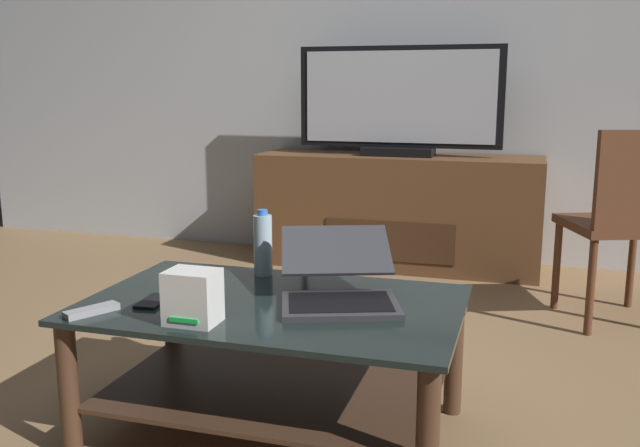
# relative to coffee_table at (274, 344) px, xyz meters

# --- Properties ---
(ground_plane) EXTENTS (7.68, 7.68, 0.00)m
(ground_plane) POSITION_rel_coffee_table_xyz_m (0.00, 0.26, -0.30)
(ground_plane) COLOR olive
(back_wall) EXTENTS (6.40, 0.12, 2.80)m
(back_wall) POSITION_rel_coffee_table_xyz_m (0.00, 2.53, 1.10)
(back_wall) COLOR silver
(back_wall) RESTS_ON ground
(coffee_table) EXTENTS (1.15, 0.72, 0.44)m
(coffee_table) POSITION_rel_coffee_table_xyz_m (0.00, 0.00, 0.00)
(coffee_table) COLOR black
(coffee_table) RESTS_ON ground
(media_cabinet) EXTENTS (1.70, 0.49, 0.68)m
(media_cabinet) POSITION_rel_coffee_table_xyz_m (-0.02, 2.21, 0.04)
(media_cabinet) COLOR brown
(media_cabinet) RESTS_ON ground
(television) EXTENTS (1.21, 0.20, 0.64)m
(television) POSITION_rel_coffee_table_xyz_m (-0.02, 2.19, 0.69)
(television) COLOR black
(television) RESTS_ON media_cabinet
(dining_chair) EXTENTS (0.57, 0.57, 0.91)m
(dining_chair) POSITION_rel_coffee_table_xyz_m (1.16, 1.41, 0.22)
(dining_chair) COLOR #59331E
(dining_chair) RESTS_ON ground
(laptop) EXTENTS (0.47, 0.52, 0.19)m
(laptop) POSITION_rel_coffee_table_xyz_m (0.19, 0.07, 0.20)
(laptop) COLOR #333338
(laptop) RESTS_ON coffee_table
(router_box) EXTENTS (0.14, 0.11, 0.15)m
(router_box) POSITION_rel_coffee_table_xyz_m (-0.14, -0.25, 0.21)
(router_box) COLOR white
(router_box) RESTS_ON coffee_table
(water_bottle_near) EXTENTS (0.06, 0.06, 0.23)m
(water_bottle_near) POSITION_rel_coffee_table_xyz_m (-0.14, 0.28, 0.25)
(water_bottle_near) COLOR silver
(water_bottle_near) RESTS_ON coffee_table
(cell_phone) EXTENTS (0.08, 0.15, 0.01)m
(cell_phone) POSITION_rel_coffee_table_xyz_m (-0.35, -0.12, 0.14)
(cell_phone) COLOR black
(cell_phone) RESTS_ON coffee_table
(tv_remote) EXTENTS (0.12, 0.16, 0.02)m
(tv_remote) POSITION_rel_coffee_table_xyz_m (-0.46, -0.26, 0.15)
(tv_remote) COLOR #99999E
(tv_remote) RESTS_ON coffee_table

